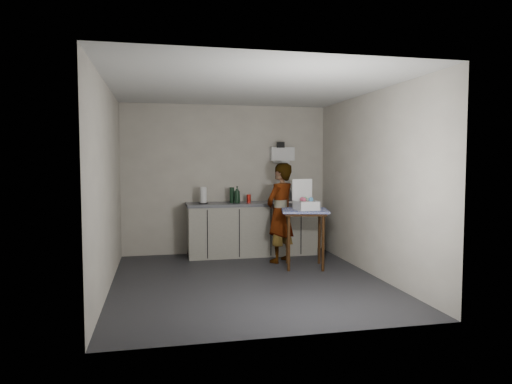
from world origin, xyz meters
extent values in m
plane|color=#27272C|center=(0.00, 0.00, 0.00)|extent=(4.00, 4.00, 0.00)
cube|color=beige|center=(0.00, 1.99, 1.30)|extent=(3.60, 0.02, 2.60)
cube|color=beige|center=(1.79, 0.00, 1.30)|extent=(0.02, 4.00, 2.60)
cube|color=beige|center=(-1.79, 0.00, 1.30)|extent=(0.02, 4.00, 2.60)
cube|color=white|center=(0.00, 0.00, 2.60)|extent=(3.60, 4.00, 0.01)
cube|color=black|center=(0.40, 1.70, 0.04)|extent=(2.20, 0.52, 0.08)
cube|color=#ABA798|center=(0.40, 1.70, 0.43)|extent=(2.20, 0.58, 0.86)
cube|color=#4D4F57|center=(0.40, 1.70, 0.89)|extent=(2.24, 0.62, 0.05)
cube|color=black|center=(-0.40, 1.41, 0.43)|extent=(0.02, 0.01, 0.80)
cube|color=black|center=(0.13, 1.41, 0.43)|extent=(0.02, 0.01, 0.80)
cube|color=black|center=(0.67, 1.41, 0.43)|extent=(0.01, 0.01, 0.80)
cube|color=black|center=(1.20, 1.41, 0.43)|extent=(0.02, 0.01, 0.80)
cube|color=white|center=(1.00, 1.92, 1.75)|extent=(0.42, 0.16, 0.24)
cube|color=white|center=(1.00, 1.97, 1.61)|extent=(0.30, 0.06, 0.04)
cube|color=black|center=(0.95, 1.83, 1.91)|extent=(0.14, 0.02, 0.10)
cylinder|color=#3B240D|center=(0.70, 0.43, 0.41)|extent=(0.04, 0.04, 0.82)
cylinder|color=#3B240D|center=(1.19, 0.31, 0.41)|extent=(0.04, 0.04, 0.82)
cylinder|color=#3B240D|center=(0.82, 0.92, 0.41)|extent=(0.04, 0.04, 0.82)
cylinder|color=#3B240D|center=(1.31, 0.80, 0.41)|extent=(0.04, 0.04, 0.82)
cube|color=#3B240D|center=(1.00, 0.61, 0.84)|extent=(0.73, 0.73, 0.04)
cube|color=#192A9A|center=(1.00, 0.61, 0.87)|extent=(0.83, 0.83, 0.03)
imported|color=#B2A593|center=(0.74, 1.05, 0.80)|extent=(0.69, 0.66, 1.59)
imported|color=black|center=(0.14, 1.66, 1.05)|extent=(0.12, 0.12, 0.29)
cylinder|color=red|center=(0.35, 1.72, 0.98)|extent=(0.07, 0.07, 0.14)
cylinder|color=black|center=(0.06, 1.72, 1.04)|extent=(0.08, 0.08, 0.26)
cylinder|color=black|center=(-0.44, 1.66, 0.92)|extent=(0.16, 0.16, 0.01)
cylinder|color=white|center=(-0.44, 1.66, 1.06)|extent=(0.11, 0.11, 0.26)
cube|color=silver|center=(1.13, 1.75, 0.92)|extent=(0.43, 0.32, 0.02)
cylinder|color=silver|center=(0.94, 1.62, 1.07)|extent=(0.01, 0.01, 0.28)
cylinder|color=silver|center=(1.33, 1.62, 1.07)|extent=(0.01, 0.01, 0.28)
cylinder|color=silver|center=(0.94, 1.89, 1.07)|extent=(0.01, 0.01, 0.28)
cylinder|color=silver|center=(1.33, 1.89, 1.07)|extent=(0.01, 0.01, 0.28)
cylinder|color=white|center=(1.03, 1.75, 1.05)|extent=(0.05, 0.23, 0.23)
cylinder|color=white|center=(1.11, 1.75, 1.05)|extent=(0.05, 0.23, 0.23)
cylinder|color=white|center=(1.20, 1.75, 1.05)|extent=(0.05, 0.23, 0.23)
cube|color=white|center=(1.02, 0.59, 0.89)|extent=(0.35, 0.35, 0.01)
cube|color=white|center=(1.03, 0.43, 0.96)|extent=(0.33, 0.04, 0.12)
cube|color=white|center=(1.00, 0.75, 0.96)|extent=(0.33, 0.04, 0.12)
cube|color=white|center=(0.86, 0.58, 0.96)|extent=(0.04, 0.33, 0.12)
cube|color=white|center=(1.17, 0.60, 0.96)|extent=(0.04, 0.33, 0.12)
cube|color=white|center=(1.00, 0.76, 1.18)|extent=(0.33, 0.04, 0.33)
cylinder|color=white|center=(1.02, 0.59, 0.96)|extent=(0.22, 0.22, 0.12)
sphere|color=#E6557A|center=(0.97, 0.55, 1.04)|extent=(0.07, 0.07, 0.07)
sphere|color=#5BB2F7|center=(1.07, 0.55, 1.04)|extent=(0.07, 0.07, 0.07)
sphere|color=#5DE489|center=(1.01, 0.64, 1.04)|extent=(0.07, 0.07, 0.07)
sphere|color=#E6557A|center=(0.96, 0.63, 1.04)|extent=(0.07, 0.07, 0.07)
camera|label=1|loc=(-1.18, -5.97, 1.63)|focal=32.00mm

